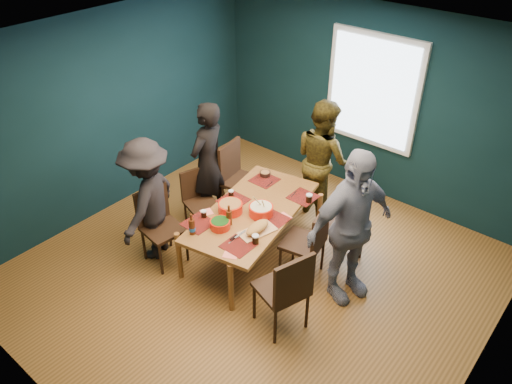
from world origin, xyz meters
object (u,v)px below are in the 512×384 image
at_px(dining_table, 253,214).
at_px(chair_right_near, 287,287).
at_px(chair_right_far, 348,221).
at_px(person_far_left, 208,163).
at_px(bowl_salad, 230,207).
at_px(cutting_board, 257,228).
at_px(chair_left_far, 237,173).
at_px(person_near_left, 148,200).
at_px(person_back, 322,159).
at_px(bowl_dumpling, 261,210).
at_px(bowl_herbs, 220,224).
at_px(chair_left_mid, 198,196).
at_px(chair_left_near, 158,220).
at_px(person_right, 350,228).
at_px(chair_right_mid, 311,239).

bearing_deg(dining_table, chair_right_near, -44.57).
bearing_deg(chair_right_far, person_far_left, -157.06).
xyz_separation_m(bowl_salad, cutting_board, (0.49, -0.10, -0.01)).
relative_size(chair_left_far, person_near_left, 0.65).
bearing_deg(dining_table, person_back, 75.31).
bearing_deg(person_near_left, chair_right_near, 70.32).
bearing_deg(person_back, chair_right_near, 136.53).
xyz_separation_m(bowl_dumpling, bowl_herbs, (-0.19, -0.49, -0.01)).
relative_size(chair_left_far, chair_left_mid, 1.22).
bearing_deg(chair_left_near, chair_right_far, 45.99).
distance_m(person_right, person_near_left, 2.37).
bearing_deg(bowl_salad, chair_left_far, 127.58).
bearing_deg(cutting_board, chair_left_mid, -178.51).
height_order(chair_left_mid, person_right, person_right).
bearing_deg(chair_left_mid, dining_table, 17.85).
relative_size(person_back, bowl_dumpling, 5.86).
xyz_separation_m(chair_right_near, person_near_left, (-2.01, -0.06, 0.19)).
height_order(person_back, cutting_board, person_back).
relative_size(bowl_dumpling, bowl_herbs, 1.24).
height_order(chair_right_near, person_far_left, person_far_left).
bearing_deg(chair_left_far, cutting_board, -46.75).
bearing_deg(bowl_salad, person_right, 15.10).
distance_m(chair_right_mid, bowl_dumpling, 0.66).
height_order(chair_right_mid, bowl_salad, chair_right_mid).
height_order(person_far_left, bowl_dumpling, person_far_left).
bearing_deg(chair_right_far, bowl_herbs, -118.86).
distance_m(dining_table, bowl_salad, 0.29).
height_order(chair_left_near, bowl_salad, chair_left_near).
height_order(chair_left_mid, chair_left_near, chair_left_near).
bearing_deg(chair_left_mid, chair_right_far, 37.23).
bearing_deg(person_back, chair_right_mid, 140.61).
height_order(person_back, person_near_left, person_back).
relative_size(dining_table, person_right, 1.07).
bearing_deg(bowl_herbs, cutting_board, 28.64).
height_order(dining_table, chair_left_near, chair_left_near).
relative_size(chair_left_near, person_right, 0.52).
distance_m(chair_left_far, chair_left_mid, 0.63).
xyz_separation_m(person_far_left, person_right, (2.19, -0.09, 0.08)).
relative_size(chair_right_mid, person_back, 0.58).
bearing_deg(dining_table, chair_left_far, 131.86).
bearing_deg(chair_right_mid, person_right, -5.73).
xyz_separation_m(chair_left_near, bowl_salad, (0.68, 0.54, 0.20)).
distance_m(chair_left_mid, person_near_left, 0.81).
distance_m(chair_left_mid, bowl_dumpling, 1.11).
bearing_deg(person_far_left, bowl_dumpling, 67.70).
bearing_deg(chair_right_mid, bowl_salad, -172.24).
bearing_deg(chair_right_mid, chair_left_mid, 172.64).
bearing_deg(cutting_board, chair_right_near, -13.99).
bearing_deg(chair_right_mid, dining_table, 178.35).
distance_m(dining_table, chair_right_mid, 0.76).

